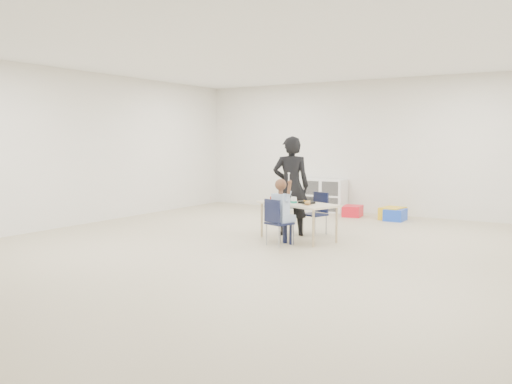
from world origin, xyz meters
The scene contains 16 objects.
room centered at (0.00, 0.00, 1.40)m, with size 9.00×9.02×2.80m.
table centered at (0.09, 1.00, 0.29)m, with size 1.39×0.98×0.58m.
chair_near centered at (0.08, 0.45, 0.35)m, with size 0.33×0.31×0.69m, color #111634, non-canonical shape.
chair_far centered at (0.11, 1.55, 0.35)m, with size 0.33×0.31×0.69m, color #111634, non-canonical shape.
child centered at (0.08, 0.45, 0.54)m, with size 0.46×0.46×1.09m, color #A5BDE0, non-canonical shape.
lunch_tray_near centered at (0.24, 1.00, 0.59)m, with size 0.22×0.16×0.03m, color black.
lunch_tray_far centered at (-0.19, 1.18, 0.59)m, with size 0.22×0.16×0.03m, color black.
milk_carton centered at (0.08, 0.88, 0.63)m, with size 0.07×0.07×0.10m, color white.
bread_roll centered at (0.34, 0.84, 0.61)m, with size 0.09×0.09×0.07m, color tan.
apple_near centered at (0.00, 1.07, 0.61)m, with size 0.07×0.07×0.07m, color maroon.
apple_far centered at (-0.44, 1.12, 0.61)m, with size 0.07×0.07×0.07m, color maroon.
cubby_shelf centered at (-1.20, 4.28, 0.35)m, with size 1.40×0.40×0.70m, color white.
adult centered at (-0.20, 1.31, 0.80)m, with size 0.59×0.39×1.61m, color black.
bin_red centered at (-0.14, 3.86, 0.11)m, with size 0.35×0.45×0.22m, color red.
bin_yellow centered at (0.68, 3.87, 0.12)m, with size 0.38×0.49×0.24m, color yellow.
bin_blue centered at (0.77, 3.77, 0.11)m, with size 0.36×0.46×0.22m, color blue.
Camera 1 is at (3.94, -6.43, 1.55)m, focal length 38.00 mm.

